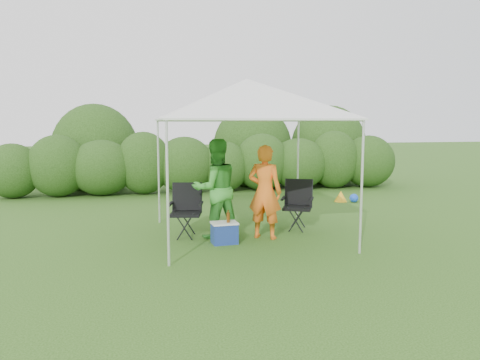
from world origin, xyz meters
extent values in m
plane|color=#38641F|center=(0.00, 0.00, 0.00)|extent=(70.00, 70.00, 0.00)
ellipsoid|color=#2A4E18|center=(-5.26, 6.00, 0.75)|extent=(1.50, 1.28, 1.50)
cylinder|color=#382616|center=(-5.26, 6.00, 0.15)|extent=(0.12, 0.12, 0.30)
ellipsoid|color=#2A4E18|center=(-4.09, 6.00, 0.86)|extent=(1.65, 1.40, 1.73)
cylinder|color=#382616|center=(-4.09, 6.00, 0.15)|extent=(0.12, 0.12, 0.30)
ellipsoid|color=#2A4E18|center=(-2.92, 6.00, 0.79)|extent=(1.80, 1.53, 1.57)
cylinder|color=#382616|center=(-2.92, 6.00, 0.15)|extent=(0.12, 0.12, 0.30)
ellipsoid|color=#2A4E18|center=(-1.75, 6.00, 0.90)|extent=(1.58, 1.34, 1.80)
cylinder|color=#382616|center=(-1.75, 6.00, 0.15)|extent=(0.12, 0.12, 0.30)
ellipsoid|color=#2A4E18|center=(-0.58, 6.00, 0.82)|extent=(1.73, 1.47, 1.65)
cylinder|color=#382616|center=(-0.58, 6.00, 0.15)|extent=(0.12, 0.12, 0.30)
ellipsoid|color=#2A4E18|center=(0.58, 6.00, 0.75)|extent=(1.50, 1.28, 1.50)
cylinder|color=#382616|center=(0.58, 6.00, 0.15)|extent=(0.12, 0.12, 0.30)
ellipsoid|color=#2A4E18|center=(1.75, 6.00, 0.86)|extent=(1.65, 1.40, 1.73)
cylinder|color=#382616|center=(1.75, 6.00, 0.15)|extent=(0.12, 0.12, 0.30)
ellipsoid|color=#2A4E18|center=(2.92, 6.00, 0.79)|extent=(1.80, 1.53, 1.57)
cylinder|color=#382616|center=(2.92, 6.00, 0.15)|extent=(0.12, 0.12, 0.30)
ellipsoid|color=#2A4E18|center=(4.09, 6.00, 0.90)|extent=(1.57, 1.34, 1.80)
cylinder|color=#382616|center=(4.09, 6.00, 0.15)|extent=(0.12, 0.12, 0.30)
ellipsoid|color=#2A4E18|center=(5.26, 6.00, 0.82)|extent=(1.72, 1.47, 1.65)
cylinder|color=#382616|center=(5.26, 6.00, 0.15)|extent=(0.12, 0.12, 0.30)
cylinder|color=silver|center=(-1.50, -1.00, 1.05)|extent=(0.04, 0.04, 2.10)
cylinder|color=silver|center=(1.50, -1.00, 1.05)|extent=(0.04, 0.04, 2.10)
cylinder|color=silver|center=(-1.50, 2.00, 1.05)|extent=(0.04, 0.04, 2.10)
cylinder|color=silver|center=(1.50, 2.00, 1.05)|extent=(0.04, 0.04, 2.10)
cube|color=white|center=(0.00, 0.50, 2.12)|extent=(3.10, 3.10, 0.03)
pyramid|color=white|center=(0.00, 0.50, 2.48)|extent=(3.10, 3.10, 0.70)
cube|color=black|center=(1.08, 0.80, 0.43)|extent=(0.68, 0.66, 0.05)
cube|color=black|center=(1.17, 1.00, 0.71)|extent=(0.54, 0.35, 0.50)
cube|color=black|center=(0.83, 0.91, 0.61)|extent=(0.23, 0.43, 0.03)
cube|color=black|center=(1.33, 0.68, 0.61)|extent=(0.23, 0.43, 0.03)
cylinder|color=black|center=(0.78, 0.69, 0.21)|extent=(0.02, 0.02, 0.43)
cylinder|color=black|center=(1.19, 0.50, 0.21)|extent=(0.02, 0.02, 0.43)
cylinder|color=black|center=(0.97, 1.09, 0.21)|extent=(0.02, 0.02, 0.43)
cylinder|color=black|center=(1.37, 0.90, 0.21)|extent=(0.02, 0.02, 0.43)
cube|color=black|center=(-1.09, 0.66, 0.43)|extent=(0.63, 0.59, 0.05)
cube|color=black|center=(-1.04, 0.88, 0.71)|extent=(0.55, 0.26, 0.51)
cube|color=black|center=(-1.35, 0.72, 0.61)|extent=(0.15, 0.45, 0.03)
cube|color=black|center=(-0.82, 0.60, 0.61)|extent=(0.15, 0.45, 0.03)
cylinder|color=black|center=(-1.35, 0.49, 0.21)|extent=(0.02, 0.02, 0.43)
cylinder|color=black|center=(-0.92, 0.39, 0.21)|extent=(0.02, 0.02, 0.43)
cylinder|color=black|center=(-1.25, 0.93, 0.21)|extent=(0.02, 0.02, 0.43)
cylinder|color=black|center=(-0.82, 0.83, 0.21)|extent=(0.02, 0.02, 0.43)
imported|color=orange|center=(0.29, 0.29, 0.84)|extent=(0.73, 0.67, 1.68)
imported|color=green|center=(-0.56, 0.54, 0.89)|extent=(0.99, 0.84, 1.78)
cube|color=navy|center=(-0.49, 0.07, 0.17)|extent=(0.44, 0.33, 0.34)
cube|color=silver|center=(-0.49, 0.07, 0.36)|extent=(0.46, 0.35, 0.03)
cylinder|color=#592D0C|center=(-0.43, 0.03, 0.48)|extent=(0.06, 0.06, 0.22)
cone|color=#F3AD19|center=(3.25, 3.59, 0.14)|extent=(0.34, 0.34, 0.28)
sphere|color=blue|center=(3.53, 3.40, 0.11)|extent=(0.22, 0.22, 0.22)
camera|label=1|loc=(-1.89, -7.65, 2.08)|focal=35.00mm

